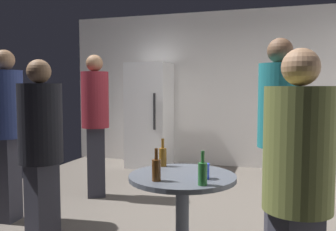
{
  "coord_description": "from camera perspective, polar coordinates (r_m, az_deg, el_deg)",
  "views": [
    {
      "loc": [
        1.14,
        -3.72,
        1.38
      ],
      "look_at": [
        -0.1,
        0.24,
        1.06
      ],
      "focal_mm": 38.74,
      "sensor_mm": 36.0,
      "label": 1
    }
  ],
  "objects": [
    {
      "name": "ground_plane",
      "position": [
        4.15,
        0.35,
        -15.77
      ],
      "size": [
        5.2,
        5.2,
        0.1
      ],
      "primitive_type": "cube",
      "color": "#5B544C"
    },
    {
      "name": "wall_back",
      "position": [
        6.45,
        7.25,
        4.11
      ],
      "size": [
        5.32,
        0.06,
        2.7
      ],
      "primitive_type": "cube",
      "color": "silver",
      "rests_on": "ground_plane"
    },
    {
      "name": "refrigerator",
      "position": [
        6.34,
        -2.92,
        0.07
      ],
      "size": [
        0.7,
        0.68,
        1.8
      ],
      "color": "white",
      "rests_on": "ground_plane"
    },
    {
      "name": "foreground_table",
      "position": [
        2.76,
        2.28,
        -11.42
      ],
      "size": [
        0.8,
        0.8,
        0.73
      ],
      "color": "#4C515B",
      "rests_on": "ground_plane"
    },
    {
      "name": "beer_bottle_amber",
      "position": [
        3.0,
        -0.83,
        -6.42
      ],
      "size": [
        0.06,
        0.06,
        0.23
      ],
      "color": "#8C5919",
      "rests_on": "foreground_table"
    },
    {
      "name": "beer_bottle_brown",
      "position": [
        2.54,
        -1.85,
        -8.42
      ],
      "size": [
        0.06,
        0.06,
        0.23
      ],
      "color": "#593314",
      "rests_on": "foreground_table"
    },
    {
      "name": "beer_bottle_green",
      "position": [
        2.44,
        5.47,
        -8.96
      ],
      "size": [
        0.06,
        0.06,
        0.23
      ],
      "color": "#26662D",
      "rests_on": "foreground_table"
    },
    {
      "name": "plastic_cup_blue",
      "position": [
        2.62,
        5.65,
        -8.68
      ],
      "size": [
        0.08,
        0.08,
        0.11
      ],
      "primitive_type": "cylinder",
      "color": "blue",
      "rests_on": "foreground_table"
    },
    {
      "name": "person_in_black_shirt",
      "position": [
        3.04,
        -19.37,
        -4.33
      ],
      "size": [
        0.41,
        0.41,
        1.6
      ],
      "rotation": [
        0.0,
        0.0,
        -0.23
      ],
      "color": "#2D2D38",
      "rests_on": "ground_plane"
    },
    {
      "name": "person_in_teal_shirt",
      "position": [
        3.17,
        16.95,
        -1.74
      ],
      "size": [
        0.39,
        0.39,
        1.79
      ],
      "rotation": [
        0.0,
        0.0,
        -2.96
      ],
      "color": "#2D2D38",
      "rests_on": "ground_plane"
    },
    {
      "name": "person_in_navy_shirt",
      "position": [
        4.05,
        -24.08,
        -0.88
      ],
      "size": [
        0.36,
        0.36,
        1.76
      ],
      "rotation": [
        0.0,
        0.0,
        0.06
      ],
      "color": "#2D2D38",
      "rests_on": "ground_plane"
    },
    {
      "name": "person_in_olive_shirt",
      "position": [
        1.93,
        19.71,
        -9.83
      ],
      "size": [
        0.48,
        0.48,
        1.57
      ],
      "rotation": [
        0.0,
        0.0,
        2.2
      ],
      "color": "#2D2D38",
      "rests_on": "ground_plane"
    },
    {
      "name": "person_in_maroon_shirt",
      "position": [
        4.62,
        -11.38,
        0.23
      ],
      "size": [
        0.46,
        0.46,
        1.79
      ],
      "rotation": [
        0.0,
        0.0,
        -1.05
      ],
      "color": "#2D2D38",
      "rests_on": "ground_plane"
    }
  ]
}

